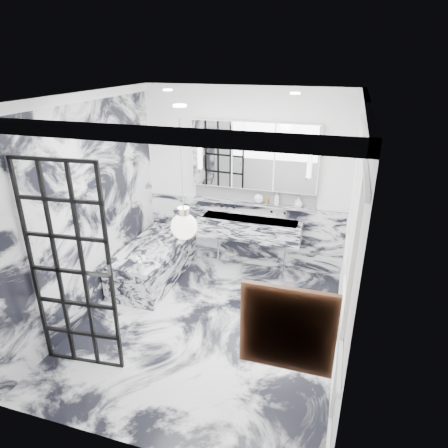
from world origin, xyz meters
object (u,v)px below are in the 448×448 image
(trough_sink, at_px, (249,228))
(mirror_cabinet, at_px, (254,156))
(crittall_door, at_px, (71,271))
(bathtub, at_px, (154,261))

(trough_sink, bearing_deg, mirror_cabinet, 90.00)
(crittall_door, bearing_deg, mirror_cabinet, 60.27)
(trough_sink, distance_m, bathtub, 1.55)
(trough_sink, bearing_deg, bathtub, -153.52)
(crittall_door, relative_size, trough_sink, 1.45)
(crittall_door, bearing_deg, trough_sink, 58.85)
(bathtub, bearing_deg, mirror_cabinet, 32.06)
(crittall_door, height_order, mirror_cabinet, same)
(mirror_cabinet, relative_size, bathtub, 1.15)
(mirror_cabinet, xyz_separation_m, bathtub, (-1.32, -0.83, -1.54))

